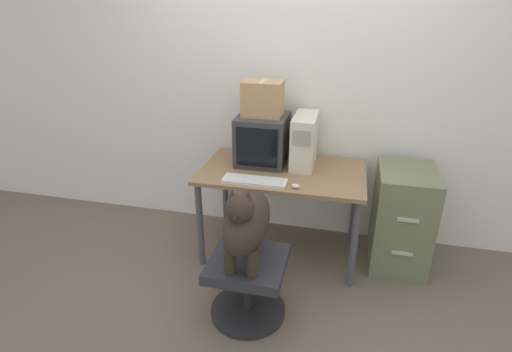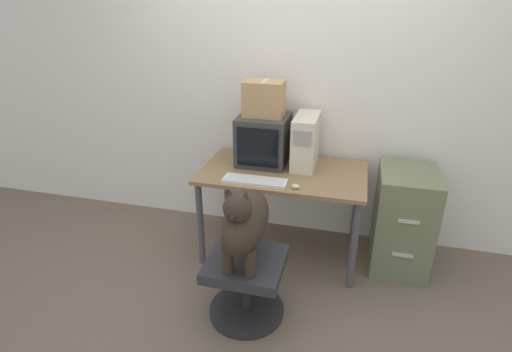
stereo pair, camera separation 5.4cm
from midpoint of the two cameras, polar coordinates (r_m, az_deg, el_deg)
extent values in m
plane|color=#6B5B4C|center=(3.13, 2.72, -14.30)|extent=(12.00, 12.00, 0.00)
cube|color=white|center=(3.31, 6.18, 12.80)|extent=(8.00, 0.05, 2.60)
cube|color=olive|center=(3.07, 4.43, 0.54)|extent=(1.25, 0.74, 0.03)
cylinder|color=#4C4C51|center=(3.11, -7.44, -6.89)|extent=(0.05, 0.05, 0.70)
cylinder|color=#4C4C51|center=(2.93, 14.30, -9.67)|extent=(0.05, 0.05, 0.70)
cylinder|color=#4C4C51|center=(3.64, -3.76, -1.87)|extent=(0.05, 0.05, 0.70)
cylinder|color=#4C4C51|center=(3.48, 14.58, -3.91)|extent=(0.05, 0.05, 0.70)
cube|color=#383838|center=(3.16, 1.60, 5.28)|extent=(0.38, 0.39, 0.38)
cube|color=black|center=(2.97, 0.71, 4.05)|extent=(0.31, 0.01, 0.30)
cube|color=beige|center=(3.12, 7.60, 5.00)|extent=(0.17, 0.41, 0.40)
cube|color=#9E998E|center=(2.89, 7.14, 5.37)|extent=(0.13, 0.01, 0.11)
cube|color=silver|center=(2.85, 0.38, -0.71)|extent=(0.46, 0.14, 0.02)
cube|color=silver|center=(2.85, 0.38, -0.45)|extent=(0.42, 0.12, 0.00)
ellipsoid|color=beige|center=(2.78, 6.22, -1.50)|extent=(0.06, 0.04, 0.03)
cylinder|color=#262628|center=(2.84, -0.77, -18.55)|extent=(0.50, 0.50, 0.04)
cylinder|color=#262628|center=(2.72, -0.80, -15.73)|extent=(0.05, 0.05, 0.32)
cube|color=#2D2D33|center=(2.59, -0.82, -12.39)|extent=(0.48, 0.47, 0.07)
ellipsoid|color=#33281E|center=(2.43, -0.81, -6.47)|extent=(0.25, 0.58, 0.34)
cylinder|color=#33281E|center=(2.42, -3.43, -11.76)|extent=(0.07, 0.07, 0.19)
cylinder|color=#33281E|center=(2.39, -0.18, -12.27)|extent=(0.07, 0.07, 0.19)
sphere|color=#33281E|center=(2.21, -1.94, -4.58)|extent=(0.17, 0.17, 0.17)
cone|color=black|center=(2.15, -2.50, -5.80)|extent=(0.08, 0.08, 0.08)
cone|color=#33281E|center=(2.20, -3.05, -2.71)|extent=(0.06, 0.06, 0.08)
cone|color=#33281E|center=(2.17, -0.74, -2.99)|extent=(0.06, 0.06, 0.08)
torus|color=red|center=(2.26, -1.76, -5.73)|extent=(0.12, 0.12, 0.02)
cube|color=#6B7251|center=(3.27, 20.68, -5.87)|extent=(0.42, 0.53, 0.79)
cube|color=beige|center=(2.96, 21.47, -6.12)|extent=(0.15, 0.01, 0.02)
cube|color=beige|center=(3.10, 20.69, -10.55)|extent=(0.15, 0.01, 0.02)
cube|color=tan|center=(3.07, 1.67, 10.98)|extent=(0.30, 0.21, 0.26)
cube|color=beige|center=(3.04, 1.70, 13.42)|extent=(0.04, 0.21, 0.00)
camera|label=1|loc=(0.03, -89.45, 0.25)|focal=28.00mm
camera|label=2|loc=(0.03, 90.55, -0.25)|focal=28.00mm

